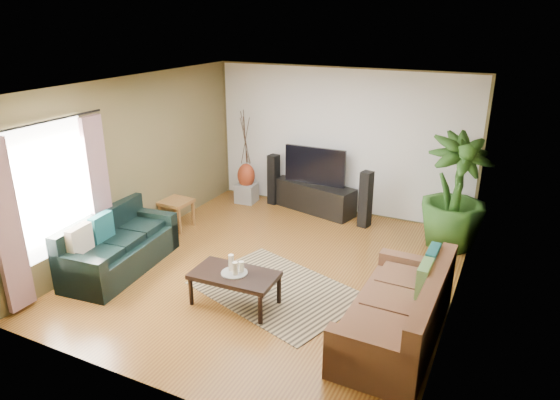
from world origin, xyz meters
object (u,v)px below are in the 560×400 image
Objects in this scene: sofa_left at (120,243)px; coffee_table at (235,289)px; television at (315,166)px; speaker_right at (366,199)px; tv_stand at (314,197)px; potted_plant at (455,192)px; vase at (246,176)px; side_table at (177,214)px; pedestal at (247,193)px; speaker_left at (274,180)px; sofa_right at (396,306)px.

coffee_table is (2.01, -0.10, -0.20)m from sofa_left.
television reaches higher than speaker_right.
potted_plant is (2.58, -0.48, 0.65)m from tv_stand.
speaker_right is 2.09× the size of vase.
sofa_left is 1.62m from side_table.
potted_plant is at bearing -4.51° from pedestal.
tv_stand is 1.63× the size of speaker_left.
pedestal is at bearing 74.63° from side_table.
sofa_left is at bearing -115.97° from television.
speaker_left is at bearing 17.23° from pedestal.
tv_stand is (-2.39, 3.33, -0.15)m from sofa_right.
potted_plant is 4.85× the size of pedestal.
tv_stand is at bearing -143.40° from sofa_right.
speaker_left is 1.93× the size of side_table.
speaker_right is 0.55× the size of potted_plant.
tv_stand is 1.17m from speaker_right.
sofa_right reaches higher than coffee_table.
side_table is (-4.44, -1.36, -0.67)m from potted_plant.
potted_plant is at bearing 17.03° from side_table.
potted_plant reaches higher than pedestal.
potted_plant reaches higher than vase.
sofa_left is 3.85m from television.
sofa_right is 4.08× the size of side_table.
sofa_left is at bearing -95.26° from speaker_left.
speaker_right reaches higher than side_table.
sofa_left is at bearing -120.15° from speaker_right.
speaker_right is at bearing 173.75° from potted_plant.
speaker_right is (1.97, -0.32, 0.01)m from speaker_left.
sofa_left is 3.29m from vase.
speaker_left is 0.98× the size of speaker_right.
sofa_right is at bearing -37.76° from speaker_left.
television reaches higher than sofa_left.
vase is 1.76m from side_table.
television is 2.63m from potted_plant.
tv_stand reaches higher than pedestal.
television is at bearing 175.50° from speaker_right.
television is at bearing 13.94° from tv_stand.
sofa_left is at bearing -102.03° from tv_stand.
sofa_right is at bearing -39.94° from pedestal.
speaker_left is (-0.87, 0.00, 0.23)m from tv_stand.
television reaches higher than coffee_table.
speaker_left is (-0.87, 0.00, -0.40)m from television.
coffee_table is at bearing -84.53° from television.
potted_plant is at bearing 5.24° from speaker_right.
tv_stand is 1.44m from vase.
side_table is (-0.99, -1.84, -0.24)m from speaker_left.
potted_plant reaches higher than sofa_left.
sofa_left and sofa_right have the same top height.
speaker_right is 1.55m from potted_plant.
television is (0.00, 0.00, 0.62)m from tv_stand.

